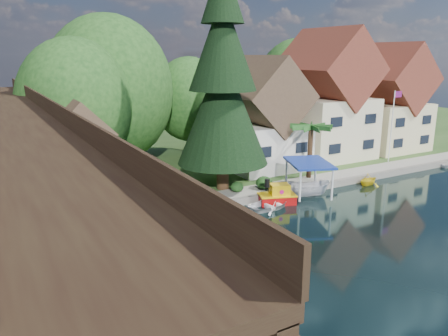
{
  "coord_description": "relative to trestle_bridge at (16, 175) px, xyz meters",
  "views": [
    {
      "loc": [
        -17.34,
        -19.8,
        11.56
      ],
      "look_at": [
        -2.76,
        6.0,
        3.84
      ],
      "focal_mm": 35.0,
      "sensor_mm": 36.0,
      "label": 1
    }
  ],
  "objects": [
    {
      "name": "shrubs",
      "position": [
        11.4,
        4.09,
        -4.12
      ],
      "size": [
        15.76,
        2.47,
        1.7
      ],
      "color": "#163914",
      "rests_on": "bank"
    },
    {
      "name": "boat_yellow",
      "position": [
        28.93,
        1.81,
        -4.74
      ],
      "size": [
        2.56,
        2.29,
        1.22
      ],
      "primitive_type": "imported",
      "rotation": [
        0.0,
        0.0,
        1.7
      ],
      "color": "yellow",
      "rests_on": "ground"
    },
    {
      "name": "bank",
      "position": [
        16.0,
        28.83,
        -5.1
      ],
      "size": [
        140.0,
        52.0,
        0.5
      ],
      "primitive_type": "cube",
      "color": "#294A1D",
      "rests_on": "ground"
    },
    {
      "name": "conifer",
      "position": [
        16.04,
        6.02,
        4.06
      ],
      "size": [
        7.52,
        7.52,
        18.51
      ],
      "color": "#382314",
      "rests_on": "bank"
    },
    {
      "name": "bg_trees",
      "position": [
        17.0,
        16.08,
        1.94
      ],
      "size": [
        49.9,
        13.3,
        10.57
      ],
      "color": "#382314",
      "rests_on": "bank"
    },
    {
      "name": "boat_canopy",
      "position": [
        21.93,
        1.96,
        -4.06
      ],
      "size": [
        4.72,
        5.52,
        3.0
      ],
      "color": "silver",
      "rests_on": "ground"
    },
    {
      "name": "seawall",
      "position": [
        20.0,
        2.83,
        -5.04
      ],
      "size": [
        60.0,
        0.4,
        0.62
      ],
      "primitive_type": "cube",
      "color": "slate",
      "rests_on": "ground"
    },
    {
      "name": "trestle_bridge",
      "position": [
        0.0,
        0.0,
        0.0
      ],
      "size": [
        4.12,
        44.18,
        9.3
      ],
      "color": "black",
      "rests_on": "ground"
    },
    {
      "name": "ground",
      "position": [
        16.0,
        -5.17,
        -5.35
      ],
      "size": [
        140.0,
        140.0,
        0.0
      ],
      "primitive_type": "plane",
      "color": "black",
      "rests_on": "ground"
    },
    {
      "name": "house_right",
      "position": [
        41.0,
        10.83,
        0.43
      ],
      "size": [
        8.15,
        8.64,
        12.45
      ],
      "color": "beige",
      "rests_on": "bank"
    },
    {
      "name": "palm_tree",
      "position": [
        24.56,
        4.95,
        -0.24
      ],
      "size": [
        4.33,
        4.33,
        5.28
      ],
      "color": "#382314",
      "rests_on": "bank"
    },
    {
      "name": "promenade",
      "position": [
        22.0,
        4.13,
        -4.82
      ],
      "size": [
        50.0,
        2.6,
        0.06
      ],
      "primitive_type": "cube",
      "color": "gray",
      "rests_on": "bank"
    },
    {
      "name": "flagpole",
      "position": [
        36.3,
        5.76,
        -0.25
      ],
      "size": [
        1.18,
        0.14,
        7.5
      ],
      "color": "white",
      "rests_on": "bank"
    },
    {
      "name": "house_left",
      "position": [
        23.0,
        10.83,
        -0.21
      ],
      "size": [
        7.64,
        8.64,
        11.02
      ],
      "color": "silver",
      "rests_on": "bank"
    },
    {
      "name": "shed",
      "position": [
        5.0,
        9.33,
        -1.52
      ],
      "size": [
        5.09,
        5.4,
        7.85
      ],
      "color": "silver",
      "rests_on": "bank"
    },
    {
      "name": "house_center",
      "position": [
        32.0,
        11.33,
        1.07
      ],
      "size": [
        8.65,
        9.18,
        13.89
      ],
      "color": "beige",
      "rests_on": "bank"
    },
    {
      "name": "tugboat",
      "position": [
        18.66,
        1.74,
        -4.72
      ],
      "size": [
        3.28,
        2.49,
        2.11
      ],
      "color": "#AC0B0C",
      "rests_on": "ground"
    },
    {
      "name": "boat_white_a",
      "position": [
        17.54,
        1.1,
        -4.95
      ],
      "size": [
        4.14,
        3.16,
        0.8
      ],
      "primitive_type": "imported",
      "rotation": [
        0.0,
        0.0,
        1.68
      ],
      "color": "white",
      "rests_on": "ground"
    }
  ]
}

